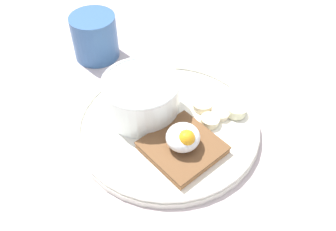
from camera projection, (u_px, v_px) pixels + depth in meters
ground_plane at (168, 133)px, 59.82cm from camera, size 120.00×120.00×2.00cm
plate at (168, 125)px, 58.52cm from camera, size 28.58×28.58×1.60cm
oatmeal_bowl at (141, 97)px, 58.05cm from camera, size 12.13×12.13×6.53cm
toast_slice at (182, 147)px, 54.29cm from camera, size 13.05×13.05×1.28cm
poached_egg at (183, 137)px, 52.50cm from camera, size 5.00×4.87×3.79cm
banana_slice_front at (210, 121)px, 58.00cm from camera, size 4.22×4.22×1.41cm
banana_slice_left at (220, 113)px, 59.19cm from camera, size 4.17×4.13×1.54cm
banana_slice_back at (203, 105)px, 60.45cm from camera, size 4.71×4.72×1.35cm
banana_slice_right at (236, 110)px, 59.41cm from camera, size 4.07×3.99×1.67cm
coffee_mug at (95, 36)px, 69.16cm from camera, size 8.35×8.35×8.40cm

